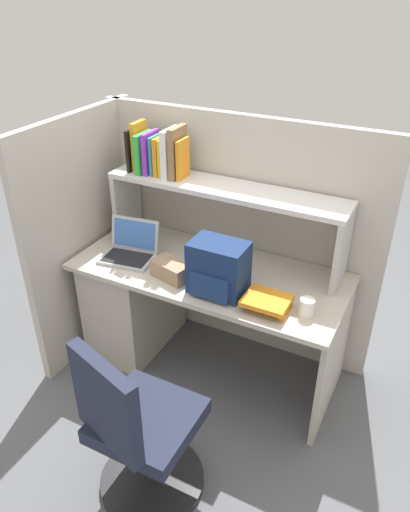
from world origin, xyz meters
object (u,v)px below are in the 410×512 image
(backpack, at_px, (218,269))
(computer_mouse, at_px, (186,265))
(tissue_box, at_px, (171,270))
(paper_cup, at_px, (307,307))
(office_chair, at_px, (139,436))
(laptop, at_px, (130,249))

(backpack, xyz_separation_m, computer_mouse, (-0.28, 0.14, -0.13))
(tissue_box, bearing_deg, paper_cup, 15.01)
(backpack, distance_m, office_chair, 0.91)
(paper_cup, xyz_separation_m, office_chair, (-0.51, -0.79, -0.38))
(tissue_box, xyz_separation_m, office_chair, (0.28, -0.78, -0.39))
(computer_mouse, bearing_deg, office_chair, -55.66)
(laptop, xyz_separation_m, computer_mouse, (0.36, 0.05, -0.03))
(tissue_box, bearing_deg, computer_mouse, 96.20)
(computer_mouse, xyz_separation_m, office_chair, (0.26, -0.92, -0.35))
(laptop, bearing_deg, tissue_box, -14.92)
(paper_cup, bearing_deg, tissue_box, -179.07)
(backpack, distance_m, paper_cup, 0.50)
(laptop, xyz_separation_m, tissue_box, (0.34, -0.09, -0.00))
(laptop, relative_size, backpack, 1.14)
(computer_mouse, bearing_deg, backpack, -7.90)
(computer_mouse, relative_size, office_chair, 0.11)
(office_chair, bearing_deg, paper_cup, -105.31)
(laptop, height_order, paper_cup, laptop)
(tissue_box, distance_m, office_chair, 0.91)
(backpack, relative_size, paper_cup, 3.14)
(computer_mouse, distance_m, office_chair, 1.02)
(office_chair, bearing_deg, laptop, -37.23)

